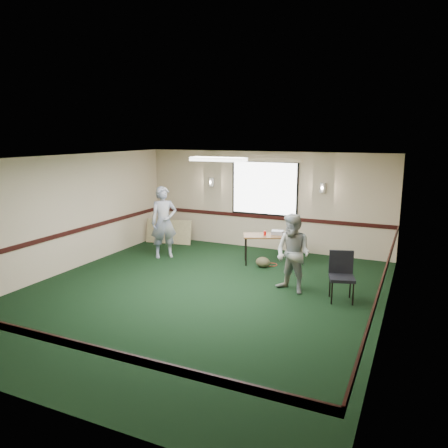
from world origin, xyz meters
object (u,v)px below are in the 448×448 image
at_px(folding_table, 273,237).
at_px(person_left, 164,222).
at_px(person_right, 293,254).
at_px(projector, 277,233).
at_px(conference_chair, 341,272).

distance_m(folding_table, person_left, 2.83).
bearing_deg(folding_table, person_right, -84.10).
distance_m(person_left, person_right, 3.91).
distance_m(projector, conference_chair, 2.66).
distance_m(conference_chair, person_left, 4.86).
bearing_deg(folding_table, conference_chair, -65.52).
relative_size(person_left, person_right, 1.15).
xyz_separation_m(projector, conference_chair, (1.88, -1.86, -0.22)).
bearing_deg(person_left, conference_chair, -56.14).
relative_size(conference_chair, person_right, 0.59).
height_order(conference_chair, person_right, person_right).
height_order(projector, person_right, person_right).
relative_size(projector, conference_chair, 0.30).
relative_size(folding_table, projector, 5.52).
relative_size(projector, person_left, 0.15).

